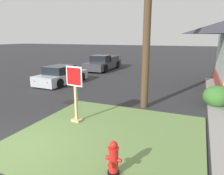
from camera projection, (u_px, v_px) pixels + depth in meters
name	position (u px, v px, depth m)	size (l,w,h in m)	color
ground_plane	(18.00, 150.00, 5.99)	(160.00, 160.00, 0.00)	#2B2B2D
grass_corner_patch	(110.00, 135.00, 6.81)	(5.78, 5.53, 0.08)	#668447
fire_hydrant	(113.00, 159.00, 4.71)	(0.38, 0.34, 0.83)	black
stop_sign	(75.00, 95.00, 7.62)	(0.71, 0.32, 2.08)	tan
manhole_cover	(70.00, 102.00, 10.40)	(0.70, 0.70, 0.02)	black
parked_sedan_silver	(61.00, 76.00, 14.58)	(1.97, 4.18, 1.25)	#ADB2B7
pickup_truck_charcoal	(103.00, 64.00, 20.67)	(2.06, 5.24, 1.48)	#38383D
utility_pole	(148.00, 1.00, 8.58)	(1.34, 0.33, 8.96)	#4C3823
shrub_by_curb	(217.00, 97.00, 9.58)	(1.22, 1.22, 1.00)	#376F2C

